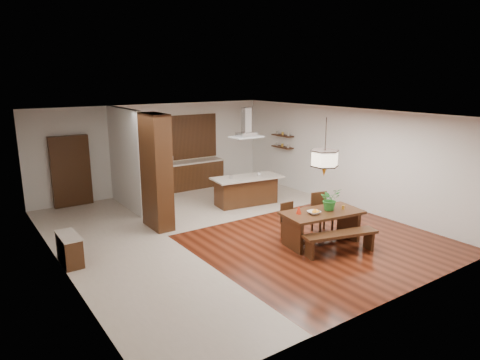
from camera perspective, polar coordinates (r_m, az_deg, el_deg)
room_shell at (r=10.31m, az=-1.37°, el=4.16°), size 9.00×9.04×2.92m
tile_hallway at (r=9.72m, az=-15.17°, el=-9.60°), size 2.50×9.00×0.01m
tile_kitchen at (r=13.49m, az=-2.73°, el=-2.54°), size 5.50×4.00×0.01m
soffit_band at (r=10.21m, az=-1.40°, el=8.72°), size 8.00×9.00×0.02m
partition_pier at (r=10.82m, az=-11.09°, el=1.05°), size 0.45×1.00×2.90m
partition_stub at (r=12.73m, az=-14.93°, el=2.73°), size 0.18×2.40×2.90m
hallway_console at (r=9.53m, az=-21.76°, el=-8.59°), size 0.37×0.88×0.63m
hallway_doorway at (r=13.49m, az=-21.62°, el=1.09°), size 1.10×0.20×2.10m
rear_counter at (r=14.68m, az=-7.11°, el=0.61°), size 2.60×0.62×0.95m
kitchen_window at (r=14.68m, az=-7.73°, el=5.65°), size 2.60×0.08×1.50m
shelf_lower at (r=14.77m, az=5.66°, el=4.39°), size 0.26×0.90×0.04m
shelf_upper at (r=14.72m, az=5.70°, el=5.92°), size 0.26×0.90×0.04m
dining_table at (r=10.00m, az=10.85°, el=-5.26°), size 1.95×1.16×0.77m
dining_bench at (r=9.63m, az=13.19°, el=-8.19°), size 1.74×0.80×0.48m
dining_chair_left at (r=10.21m, az=6.83°, el=-5.50°), size 0.39×0.39×0.86m
dining_chair_right at (r=10.71m, az=10.96°, el=-4.38°), size 0.52×0.52×0.99m
pendant_lantern at (r=9.59m, az=11.29°, el=4.29°), size 0.64×0.64×1.31m
foliage_plant at (r=10.01m, az=11.90°, el=-2.52°), size 0.51×0.45×0.51m
fruit_bowl at (r=9.72m, az=9.82°, el=-4.29°), size 0.29×0.29×0.07m
napkin_cone at (r=9.67m, az=7.84°, el=-3.92°), size 0.14×0.14×0.19m
gold_ornament at (r=10.20m, az=13.60°, el=-3.55°), size 0.09×0.09×0.09m
kitchen_island at (r=12.81m, az=0.83°, el=-1.37°), size 2.18×1.16×0.86m
range_hood at (r=12.45m, az=0.85°, el=7.67°), size 0.90×0.55×0.87m
island_cup at (r=12.81m, az=2.55°, el=0.75°), size 0.11×0.11×0.09m
microwave at (r=14.21m, az=-10.02°, el=2.57°), size 0.56×0.47×0.26m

